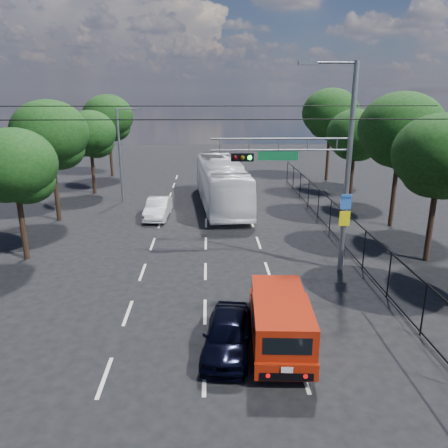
{
  "coord_description": "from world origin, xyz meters",
  "views": [
    {
      "loc": [
        0.19,
        -11.33,
        8.25
      ],
      "look_at": [
        0.84,
        6.54,
        2.8
      ],
      "focal_mm": 35.0,
      "sensor_mm": 36.0,
      "label": 1
    }
  ],
  "objects_px": {
    "red_pickup": "(279,320)",
    "navy_hatchback": "(227,334)",
    "white_van": "(158,208)",
    "signal_mast": "(322,161)",
    "white_bus": "(222,183)"
  },
  "relations": [
    {
      "from": "navy_hatchback",
      "to": "white_bus",
      "type": "xyz_separation_m",
      "value": [
        0.4,
        19.23,
        1.07
      ]
    },
    {
      "from": "signal_mast",
      "to": "navy_hatchback",
      "type": "relative_size",
      "value": 2.55
    },
    {
      "from": "red_pickup",
      "to": "navy_hatchback",
      "type": "distance_m",
      "value": 1.79
    },
    {
      "from": "white_bus",
      "to": "white_van",
      "type": "bearing_deg",
      "value": -149.7
    },
    {
      "from": "red_pickup",
      "to": "white_van",
      "type": "distance_m",
      "value": 16.88
    },
    {
      "from": "white_bus",
      "to": "navy_hatchback",
      "type": "bearing_deg",
      "value": -96.31
    },
    {
      "from": "red_pickup",
      "to": "white_bus",
      "type": "bearing_deg",
      "value": 94.02
    },
    {
      "from": "navy_hatchback",
      "to": "white_van",
      "type": "xyz_separation_m",
      "value": [
        -4.01,
        16.09,
        0.03
      ]
    },
    {
      "from": "navy_hatchback",
      "to": "white_bus",
      "type": "bearing_deg",
      "value": 96.76
    },
    {
      "from": "signal_mast",
      "to": "white_van",
      "type": "height_order",
      "value": "signal_mast"
    },
    {
      "from": "white_van",
      "to": "signal_mast",
      "type": "bearing_deg",
      "value": -44.71
    },
    {
      "from": "signal_mast",
      "to": "red_pickup",
      "type": "height_order",
      "value": "signal_mast"
    },
    {
      "from": "red_pickup",
      "to": "white_bus",
      "type": "xyz_separation_m",
      "value": [
        -1.34,
        19.0,
        0.71
      ]
    },
    {
      "from": "signal_mast",
      "to": "navy_hatchback",
      "type": "distance_m",
      "value": 9.33
    },
    {
      "from": "signal_mast",
      "to": "white_van",
      "type": "xyz_separation_m",
      "value": [
        -8.54,
        9.37,
        -4.57
      ]
    }
  ]
}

